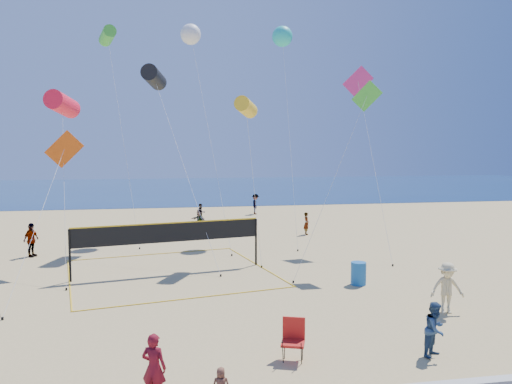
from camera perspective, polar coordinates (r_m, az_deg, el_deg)
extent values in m
plane|color=tan|center=(14.31, 2.02, -19.02)|extent=(120.00, 120.00, 0.00)
cube|color=navy|center=(75.06, -8.05, 0.45)|extent=(140.00, 50.00, 0.03)
imported|color=maroon|center=(12.33, -11.59, -19.09)|extent=(0.70, 0.59, 1.62)
imported|color=navy|center=(15.34, 19.81, -14.54)|extent=(0.95, 0.91, 1.55)
imported|color=#CFBE8A|center=(19.19, 21.00, -10.20)|extent=(1.28, 0.89, 1.82)
imported|color=gray|center=(29.62, -24.31, -5.02)|extent=(0.87, 1.17, 1.84)
imported|color=gray|center=(35.99, -6.49, -3.19)|extent=(1.17, 1.39, 1.50)
imported|color=gray|center=(34.12, 5.79, -3.60)|extent=(0.39, 0.57, 1.53)
imported|color=gray|center=(39.93, -6.30, -2.40)|extent=(0.86, 0.76, 1.48)
imported|color=gray|center=(44.55, -0.05, -1.39)|extent=(0.84, 1.26, 1.82)
cube|color=#B51914|center=(14.28, 4.24, -16.86)|extent=(0.78, 0.74, 0.07)
cube|color=#B51914|center=(14.39, 4.34, -15.24)|extent=(0.61, 0.26, 0.62)
cylinder|color=black|center=(14.18, 3.09, -18.01)|extent=(0.13, 0.30, 0.81)
cylinder|color=black|center=(14.60, 3.30, -17.32)|extent=(0.13, 0.30, 0.81)
cylinder|color=black|center=(14.14, 5.21, -18.10)|extent=(0.13, 0.30, 0.81)
cylinder|color=black|center=(14.56, 5.35, -17.40)|extent=(0.13, 0.30, 0.81)
cylinder|color=#195CA2|center=(22.11, 11.63, -9.10)|extent=(0.83, 0.83, 0.98)
cylinder|color=black|center=(23.43, -20.51, -6.82)|extent=(0.10, 0.10, 2.34)
cylinder|color=black|center=(25.11, -0.01, -5.73)|extent=(0.10, 0.10, 2.34)
cube|color=black|center=(23.76, -9.91, -4.63)|extent=(8.59, 1.74, 0.88)
cube|color=yellow|center=(23.68, -9.93, -3.51)|extent=(8.59, 1.75, 0.06)
cube|color=yellow|center=(20.02, -7.25, -11.95)|extent=(8.79, 1.81, 0.02)
cube|color=yellow|center=(28.34, -11.66, -6.99)|extent=(8.79, 1.81, 0.02)
cylinder|color=#FF1835|center=(28.41, -21.25, 9.33)|extent=(1.50, 2.60, 1.34)
cylinder|color=silver|center=(25.01, -21.08, 0.68)|extent=(1.19, 6.63, 8.12)
cylinder|color=black|center=(22.35, -20.86, -10.34)|extent=(0.08, 0.08, 0.10)
cylinder|color=black|center=(31.15, -11.59, 12.71)|extent=(1.53, 2.56, 1.31)
cylinder|color=silver|center=(26.59, -8.36, 3.27)|extent=(3.04, 8.57, 10.04)
cylinder|color=black|center=(23.14, -4.05, -9.50)|extent=(0.08, 0.08, 0.10)
cylinder|color=yellow|center=(26.03, -1.15, 9.67)|extent=(1.49, 2.07, 1.04)
cylinder|color=silver|center=(25.07, -0.27, 0.80)|extent=(0.47, 1.97, 7.92)
cylinder|color=black|center=(24.77, 0.66, -8.52)|extent=(0.08, 0.08, 0.10)
cube|color=#DC510F|center=(25.73, -21.06, 4.59)|extent=(1.86, 0.29, 1.84)
cylinder|color=silver|center=(22.35, -23.59, -2.90)|extent=(0.78, 7.47, 5.77)
cylinder|color=black|center=(19.53, -26.99, -12.77)|extent=(0.08, 0.08, 0.10)
cube|color=green|center=(25.48, 12.56, 10.64)|extent=(1.30, 0.84, 1.51)
cylinder|color=silver|center=(23.33, 8.71, 0.97)|extent=(4.40, 2.77, 8.36)
cylinder|color=black|center=(22.10, 4.28, -10.20)|extent=(0.08, 0.08, 0.10)
cube|color=#C72A79|center=(31.08, 11.58, 12.29)|extent=(1.75, 0.62, 1.82)
cylinder|color=silver|center=(28.06, 13.31, 3.03)|extent=(0.34, 5.87, 9.80)
cylinder|color=black|center=(25.96, 15.36, -8.07)|extent=(0.08, 0.08, 0.10)
sphere|color=white|center=(35.81, -7.48, 17.43)|extent=(1.74, 1.74, 1.38)
cylinder|color=silver|center=(30.88, -5.40, 6.78)|extent=(1.70, 8.34, 13.55)
cylinder|color=black|center=(27.42, -2.78, -7.20)|extent=(0.08, 0.08, 0.10)
sphere|color=#22C4B6|center=(35.05, 3.03, 17.33)|extent=(1.81, 1.81, 1.37)
cylinder|color=silver|center=(31.19, 3.84, 6.54)|extent=(0.49, 6.17, 13.30)
cylinder|color=black|center=(28.72, 4.80, -6.66)|extent=(0.08, 0.08, 0.10)
cylinder|color=green|center=(35.93, -16.62, 16.75)|extent=(1.38, 2.17, 1.10)
cylinder|color=silver|center=(32.29, -15.01, 6.29)|extent=(2.12, 5.57, 13.25)
cylinder|color=black|center=(29.99, -13.16, -6.28)|extent=(0.08, 0.08, 0.10)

